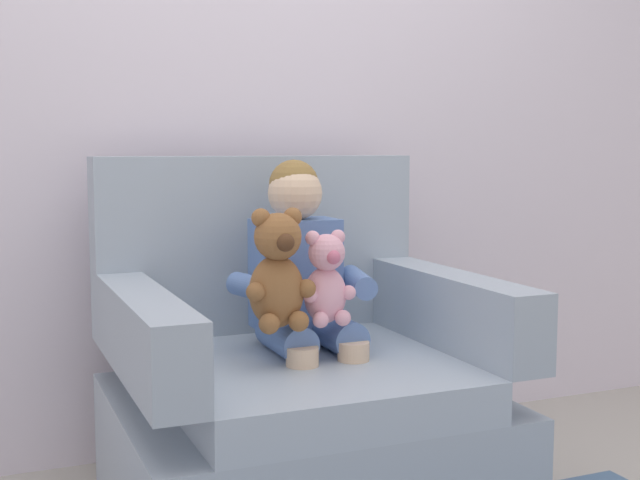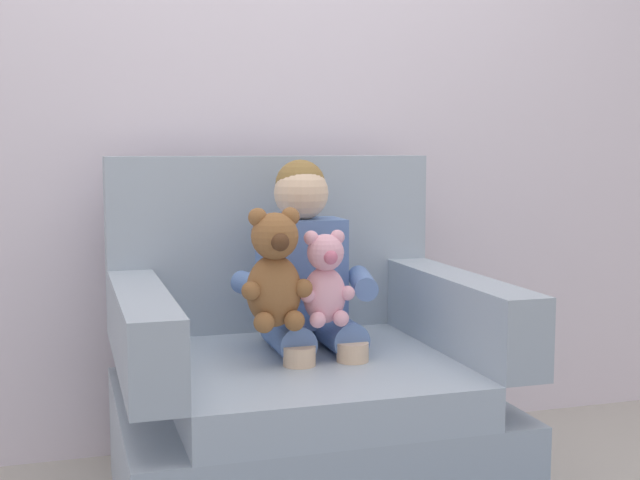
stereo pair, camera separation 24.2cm
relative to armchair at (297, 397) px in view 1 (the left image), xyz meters
name	(u,v)px [view 1 (the left image)]	position (x,y,z in m)	size (l,w,h in m)	color
back_wall	(233,90)	(0.00, 0.63, 0.96)	(6.00, 0.10, 2.60)	silver
armchair	(297,397)	(0.00, 0.00, 0.00)	(1.09, 0.97, 1.07)	#9EADBC
seated_child	(303,281)	(0.04, 0.04, 0.35)	(0.45, 0.39, 0.82)	#597AB7
plush_brown	(278,273)	(-0.11, -0.14, 0.41)	(0.20, 0.17, 0.34)	brown
plush_pink	(326,281)	(0.04, -0.13, 0.38)	(0.16, 0.13, 0.27)	#EAA8BC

